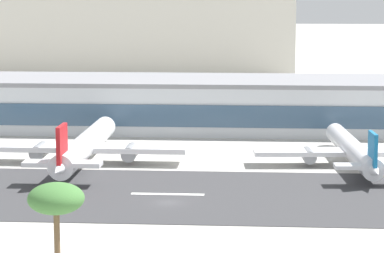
{
  "coord_description": "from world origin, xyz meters",
  "views": [
    {
      "loc": [
        12.68,
        -129.6,
        33.2
      ],
      "look_at": [
        1.5,
        33.15,
        6.85
      ],
      "focal_mm": 79.88,
      "sensor_mm": 36.0,
      "label": 1
    }
  ],
  "objects": [
    {
      "name": "airliner_red_tail_gate_1",
      "position": [
        -18.97,
        28.98,
        3.34
      ],
      "size": [
        39.25,
        50.2,
        10.48
      ],
      "rotation": [
        0.0,
        0.0,
        1.57
      ],
      "color": "white",
      "rests_on": "ground_plane"
    },
    {
      "name": "ground_plane",
      "position": [
        0.0,
        0.0,
        0.0
      ],
      "size": [
        1400.0,
        1400.0,
        0.0
      ],
      "primitive_type": "plane",
      "color": "#B2AFA8"
    },
    {
      "name": "airliner_blue_tail_gate_2",
      "position": [
        32.35,
        30.28,
        2.94
      ],
      "size": [
        38.03,
        44.19,
        9.22
      ],
      "rotation": [
        0.0,
        0.0,
        1.64
      ],
      "color": "silver",
      "rests_on": "ground_plane"
    },
    {
      "name": "runway_centreline_dash_4",
      "position": [
        -0.59,
        5.53,
        0.09
      ],
      "size": [
        12.0,
        1.2,
        0.01
      ],
      "primitive_type": "cube",
      "color": "white",
      "rests_on": "runway_strip"
    },
    {
      "name": "terminal_building",
      "position": [
        8.75,
        72.82,
        6.06
      ],
      "size": [
        211.29,
        27.63,
        12.11
      ],
      "color": "silver",
      "rests_on": "ground_plane"
    },
    {
      "name": "palm_tree_0",
      "position": [
        -6.75,
        -47.0,
        12.05
      ],
      "size": [
        5.77,
        5.77,
        13.9
      ],
      "color": "brown",
      "rests_on": "ground_plane"
    },
    {
      "name": "runway_strip",
      "position": [
        0.0,
        5.53,
        0.04
      ],
      "size": [
        800.0,
        36.08,
        0.08
      ],
      "primitive_type": "cube",
      "color": "#38383A",
      "rests_on": "ground_plane"
    },
    {
      "name": "distant_hotel_block",
      "position": [
        -28.66,
        198.96,
        17.88
      ],
      "size": [
        115.4,
        29.36,
        35.75
      ],
      "primitive_type": "cube",
      "color": "beige",
      "rests_on": "ground_plane"
    }
  ]
}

